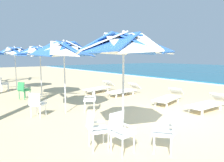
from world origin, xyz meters
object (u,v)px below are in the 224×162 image
object	(u,v)px
plastic_chair_0	(166,130)
beach_umbrella_1	(64,50)
plastic_chair_5	(23,89)
sun_lounger_2	(124,90)
plastic_chair_1	(120,130)
sun_lounger_1	(169,97)
plastic_chair_6	(3,83)
plastic_chair_3	(91,98)
plastic_chair_2	(96,127)
sun_lounger_3	(100,88)
sun_lounger_0	(208,103)
beach_umbrella_0	(124,45)
plastic_chair_4	(37,103)
beach_umbrella_2	(40,52)
beach_umbrella_3	(15,52)

from	to	relation	value
plastic_chair_0	beach_umbrella_1	xyz separation A→B (m)	(-4.16, -0.44, 1.83)
plastic_chair_5	sun_lounger_2	world-z (taller)	plastic_chair_5
plastic_chair_1	beach_umbrella_1	bearing A→B (deg)	174.80
beach_umbrella_1	sun_lounger_2	world-z (taller)	beach_umbrella_1
plastic_chair_1	sun_lounger_1	bearing A→B (deg)	114.54
beach_umbrella_1	plastic_chair_6	size ratio (longest dim) A/B	3.10
plastic_chair_3	sun_lounger_2	distance (m)	3.49
plastic_chair_2	sun_lounger_2	bearing A→B (deg)	132.79
sun_lounger_1	sun_lounger_3	size ratio (longest dim) A/B	1.00
beach_umbrella_1	plastic_chair_5	bearing A→B (deg)	-170.14
plastic_chair_1	beach_umbrella_1	world-z (taller)	beach_umbrella_1
plastic_chair_5	sun_lounger_3	bearing A→B (deg)	80.27
plastic_chair_0	plastic_chair_6	bearing A→B (deg)	-172.45
plastic_chair_3	sun_lounger_0	size ratio (longest dim) A/B	0.40
beach_umbrella_0	plastic_chair_5	world-z (taller)	beach_umbrella_0
plastic_chair_3	plastic_chair_0	bearing A→B (deg)	-6.79
beach_umbrella_1	plastic_chair_4	distance (m)	2.08
plastic_chair_6	sun_lounger_1	xyz separation A→B (m)	(7.99, 5.35, -0.22)
sun_lounger_1	sun_lounger_3	distance (m)	4.30
plastic_chair_0	plastic_chair_2	xyz separation A→B (m)	(-1.08, -1.12, 0.00)
plastic_chair_0	plastic_chair_1	world-z (taller)	same
plastic_chair_4	plastic_chair_2	bearing A→B (deg)	5.48
plastic_chair_4	plastic_chair_6	bearing A→B (deg)	-179.98
beach_umbrella_2	plastic_chair_3	bearing A→B (deg)	9.73
plastic_chair_4	beach_umbrella_2	size ratio (longest dim) A/B	0.33
plastic_chair_3	beach_umbrella_3	bearing A→B (deg)	-171.10
plastic_chair_4	beach_umbrella_3	size ratio (longest dim) A/B	0.32
beach_umbrella_3	plastic_chair_6	xyz separation A→B (m)	(0.17, -0.76, -1.90)
plastic_chair_1	sun_lounger_1	distance (m)	5.15
plastic_chair_0	plastic_chair_5	size ratio (longest dim) A/B	1.00
plastic_chair_3	beach_umbrella_3	xyz separation A→B (m)	(-7.14, -1.12, 1.90)
plastic_chair_6	sun_lounger_0	bearing A→B (deg)	29.70
sun_lounger_2	plastic_chair_0	bearing A→B (deg)	-33.30
sun_lounger_2	plastic_chair_6	bearing A→B (deg)	-137.23
beach_umbrella_1	sun_lounger_1	size ratio (longest dim) A/B	1.20
sun_lounger_1	beach_umbrella_1	bearing A→B (deg)	-107.59
plastic_chair_4	beach_umbrella_1	bearing A→B (deg)	82.11
beach_umbrella_0	beach_umbrella_3	distance (m)	9.99
sun_lounger_0	beach_umbrella_2	bearing A→B (deg)	-146.50
plastic_chair_5	plastic_chair_3	bearing A→B (deg)	21.21
sun_lounger_3	sun_lounger_2	bearing A→B (deg)	19.23
plastic_chair_1	plastic_chair_2	size ratio (longest dim) A/B	1.00
plastic_chair_6	beach_umbrella_3	bearing A→B (deg)	102.38
plastic_chair_5	plastic_chair_6	distance (m)	3.12
plastic_chair_0	sun_lounger_3	xyz separation A→B (m)	(-6.97, 2.99, -0.22)
sun_lounger_1	plastic_chair_1	bearing A→B (deg)	-65.46
beach_umbrella_1	sun_lounger_0	xyz separation A→B (m)	(3.07, 4.53, -2.04)
beach_umbrella_0	plastic_chair_4	size ratio (longest dim) A/B	3.09
plastic_chair_3	plastic_chair_5	distance (m)	4.15
sun_lounger_0	plastic_chair_4	bearing A→B (deg)	-120.17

